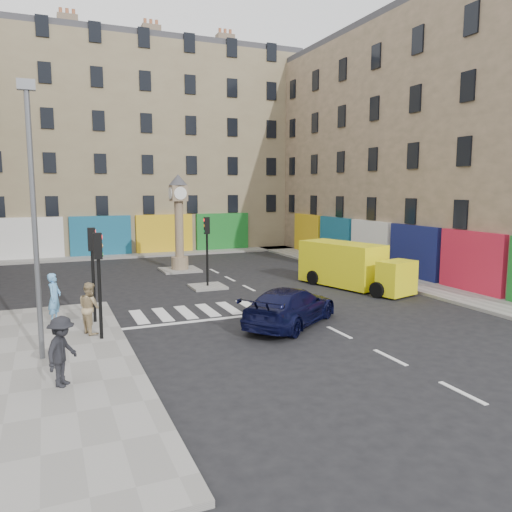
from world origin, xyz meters
TOP-DOWN VIEW (x-y plane):
  - ground at (0.00, 0.00)m, footprint 120.00×120.00m
  - sidewalk_left at (-11.00, -2.00)m, footprint 7.00×16.00m
  - sidewalk_right at (8.70, 10.00)m, footprint 2.60×30.00m
  - sidewalk_far at (-4.00, 22.20)m, footprint 32.00×2.40m
  - island_near at (-2.00, 8.00)m, footprint 1.80×1.80m
  - island_far at (-2.00, 14.00)m, footprint 2.40×2.40m
  - building_right at (15.00, 10.00)m, footprint 10.00×30.00m
  - building_far at (-4.00, 28.00)m, footprint 32.00×10.00m
  - traffic_light_left_near at (-8.30, 0.20)m, footprint 0.28×0.22m
  - traffic_light_left_far at (-8.30, 2.60)m, footprint 0.28×0.22m
  - traffic_light_island at (-2.00, 8.00)m, footprint 0.28×0.22m
  - lamp_post at (-10.20, -1.20)m, footprint 0.50×0.25m
  - clock_pillar at (-2.00, 14.00)m, footprint 1.20×1.20m
  - navy_sedan at (-1.21, -0.35)m, footprint 5.37×4.79m
  - yellow_van at (5.16, 5.04)m, footprint 3.67×6.84m
  - pedestrian_blue at (-9.73, 3.15)m, footprint 0.71×0.83m
  - pedestrian_tan at (-8.58, 1.03)m, footprint 0.97×1.09m
  - pedestrian_dark at (-9.67, -3.76)m, footprint 1.24×1.41m

SIDE VIEW (x-z plane):
  - ground at x=0.00m, z-range 0.00..0.00m
  - island_near at x=-2.00m, z-range 0.00..0.12m
  - island_far at x=-2.00m, z-range 0.00..0.12m
  - sidewalk_left at x=-11.00m, z-range 0.00..0.15m
  - sidewalk_right at x=8.70m, z-range 0.00..0.15m
  - sidewalk_far at x=-4.00m, z-range 0.00..0.15m
  - navy_sedan at x=-1.21m, z-range 0.00..1.50m
  - pedestrian_tan at x=-8.58m, z-range 0.15..2.02m
  - pedestrian_dark at x=-9.67m, z-range 0.15..2.04m
  - pedestrian_blue at x=-9.73m, z-range 0.15..2.09m
  - yellow_van at x=5.16m, z-range -0.01..2.38m
  - traffic_light_island at x=-2.00m, z-range 0.74..4.44m
  - traffic_light_left_near at x=-8.30m, z-range 0.77..4.47m
  - traffic_light_left_far at x=-8.30m, z-range 0.77..4.47m
  - clock_pillar at x=-2.00m, z-range 0.50..6.60m
  - lamp_post at x=-10.20m, z-range 0.64..8.94m
  - building_right at x=15.00m, z-range 0.00..16.00m
  - building_far at x=-4.00m, z-range 0.00..17.00m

